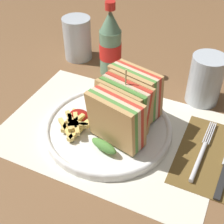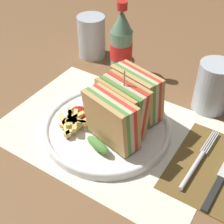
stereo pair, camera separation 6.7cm
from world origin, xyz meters
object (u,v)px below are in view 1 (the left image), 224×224
(fork, at_px, (201,155))
(coke_bottle_near, at_px, (110,44))
(glass_near, at_px, (205,80))
(club_sandwich, at_px, (125,107))
(plate_main, at_px, (108,128))
(glass_far, at_px, (77,38))

(fork, height_order, coke_bottle_near, coke_bottle_near)
(glass_near, bearing_deg, club_sandwich, -124.23)
(plate_main, relative_size, fork, 1.55)
(fork, distance_m, glass_far, 0.48)
(club_sandwich, height_order, coke_bottle_near, coke_bottle_near)
(club_sandwich, height_order, glass_near, club_sandwich)
(club_sandwich, bearing_deg, plate_main, -160.69)
(plate_main, distance_m, coke_bottle_near, 0.25)
(fork, height_order, glass_near, glass_near)
(coke_bottle_near, bearing_deg, glass_near, -4.31)
(club_sandwich, height_order, fork, club_sandwich)
(plate_main, xyz_separation_m, fork, (0.20, 0.01, -0.00))
(fork, distance_m, glass_near, 0.20)
(fork, bearing_deg, plate_main, -175.17)
(coke_bottle_near, distance_m, glass_near, 0.26)
(club_sandwich, xyz_separation_m, glass_near, (0.13, 0.18, -0.01))
(fork, relative_size, coke_bottle_near, 0.90)
(glass_far, bearing_deg, club_sandwich, -43.72)
(club_sandwich, bearing_deg, glass_near, 55.77)
(fork, height_order, glass_far, glass_far)
(club_sandwich, height_order, glass_far, club_sandwich)
(plate_main, distance_m, glass_far, 0.33)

